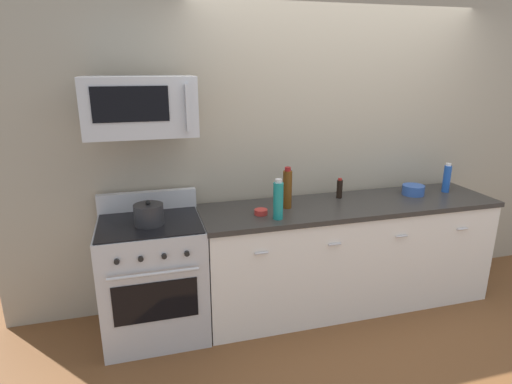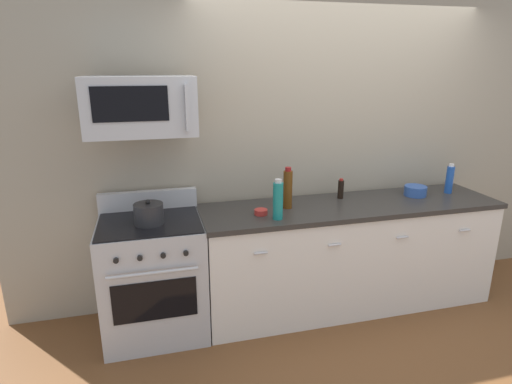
{
  "view_description": "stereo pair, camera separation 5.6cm",
  "coord_description": "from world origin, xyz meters",
  "px_view_note": "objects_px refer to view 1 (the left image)",
  "views": [
    {
      "loc": [
        -1.65,
        -2.98,
        2.02
      ],
      "look_at": [
        -0.83,
        -0.05,
        1.1
      ],
      "focal_mm": 29.56,
      "sensor_mm": 36.0,
      "label": 1
    },
    {
      "loc": [
        -1.59,
        -3.0,
        2.02
      ],
      "look_at": [
        -0.83,
        -0.05,
        1.1
      ],
      "focal_mm": 29.56,
      "sensor_mm": 36.0,
      "label": 2
    }
  ],
  "objects_px": {
    "bottle_sparkling_teal": "(278,200)",
    "bottle_wine_amber": "(287,189)",
    "range_oven": "(154,277)",
    "bottle_soda_blue": "(447,178)",
    "bowl_red_small": "(261,212)",
    "bottle_soy_sauce_dark": "(340,189)",
    "microwave": "(140,106)",
    "bowl_blue_mixing": "(413,190)",
    "stockpot": "(149,214)"
  },
  "relations": [
    {
      "from": "bowl_blue_mixing",
      "to": "bowl_red_small",
      "type": "distance_m",
      "value": 1.45
    },
    {
      "from": "microwave",
      "to": "bottle_sparkling_teal",
      "type": "xyz_separation_m",
      "value": [
        0.93,
        -0.23,
        -0.68
      ]
    },
    {
      "from": "range_oven",
      "to": "bottle_sparkling_teal",
      "type": "height_order",
      "value": "bottle_sparkling_teal"
    },
    {
      "from": "bottle_wine_amber",
      "to": "range_oven",
      "type": "bearing_deg",
      "value": -178.14
    },
    {
      "from": "bottle_wine_amber",
      "to": "bottle_soy_sauce_dark",
      "type": "xyz_separation_m",
      "value": [
        0.52,
        0.13,
        -0.08
      ]
    },
    {
      "from": "range_oven",
      "to": "bottle_soda_blue",
      "type": "relative_size",
      "value": 4.02
    },
    {
      "from": "microwave",
      "to": "bowl_blue_mixing",
      "type": "relative_size",
      "value": 3.9
    },
    {
      "from": "range_oven",
      "to": "bowl_red_small",
      "type": "distance_m",
      "value": 0.96
    },
    {
      "from": "bottle_wine_amber",
      "to": "bowl_red_small",
      "type": "distance_m",
      "value": 0.3
    },
    {
      "from": "microwave",
      "to": "bowl_red_small",
      "type": "relative_size",
      "value": 7.27
    },
    {
      "from": "microwave",
      "to": "bottle_soda_blue",
      "type": "height_order",
      "value": "microwave"
    },
    {
      "from": "bottle_wine_amber",
      "to": "stockpot",
      "type": "height_order",
      "value": "bottle_wine_amber"
    },
    {
      "from": "range_oven",
      "to": "bottle_soda_blue",
      "type": "bearing_deg",
      "value": 1.5
    },
    {
      "from": "range_oven",
      "to": "bottle_soda_blue",
      "type": "height_order",
      "value": "bottle_soda_blue"
    },
    {
      "from": "microwave",
      "to": "bowl_red_small",
      "type": "height_order",
      "value": "microwave"
    },
    {
      "from": "bottle_sparkling_teal",
      "to": "bottle_soy_sauce_dark",
      "type": "xyz_separation_m",
      "value": [
        0.67,
        0.35,
        -0.06
      ]
    },
    {
      "from": "microwave",
      "to": "bowl_blue_mixing",
      "type": "height_order",
      "value": "microwave"
    },
    {
      "from": "bottle_soda_blue",
      "to": "bowl_red_small",
      "type": "height_order",
      "value": "bottle_soda_blue"
    },
    {
      "from": "bottle_sparkling_teal",
      "to": "bowl_blue_mixing",
      "type": "xyz_separation_m",
      "value": [
        1.34,
        0.26,
        -0.1
      ]
    },
    {
      "from": "microwave",
      "to": "bottle_sparkling_teal",
      "type": "distance_m",
      "value": 1.18
    },
    {
      "from": "bottle_soy_sauce_dark",
      "to": "bowl_red_small",
      "type": "height_order",
      "value": "bottle_soy_sauce_dark"
    },
    {
      "from": "range_oven",
      "to": "bottle_soy_sauce_dark",
      "type": "height_order",
      "value": "bottle_soy_sauce_dark"
    },
    {
      "from": "microwave",
      "to": "bottle_soy_sauce_dark",
      "type": "relative_size",
      "value": 4.28
    },
    {
      "from": "range_oven",
      "to": "microwave",
      "type": "relative_size",
      "value": 1.44
    },
    {
      "from": "bottle_wine_amber",
      "to": "stockpot",
      "type": "xyz_separation_m",
      "value": [
        -1.08,
        -0.09,
        -0.08
      ]
    },
    {
      "from": "bottle_sparkling_teal",
      "to": "stockpot",
      "type": "distance_m",
      "value": 0.94
    },
    {
      "from": "bottle_wine_amber",
      "to": "bottle_soda_blue",
      "type": "distance_m",
      "value": 1.53
    },
    {
      "from": "range_oven",
      "to": "bottle_soy_sauce_dark",
      "type": "relative_size",
      "value": 6.15
    },
    {
      "from": "bottle_soda_blue",
      "to": "bowl_blue_mixing",
      "type": "xyz_separation_m",
      "value": [
        -0.33,
        0.0,
        -0.08
      ]
    },
    {
      "from": "bottle_sparkling_teal",
      "to": "bottle_wine_amber",
      "type": "distance_m",
      "value": 0.27
    },
    {
      "from": "bottle_sparkling_teal",
      "to": "range_oven",
      "type": "bearing_deg",
      "value": 168.61
    },
    {
      "from": "microwave",
      "to": "bottle_wine_amber",
      "type": "distance_m",
      "value": 1.27
    },
    {
      "from": "bottle_soda_blue",
      "to": "bottle_soy_sauce_dark",
      "type": "bearing_deg",
      "value": 174.68
    },
    {
      "from": "bottle_soda_blue",
      "to": "bowl_red_small",
      "type": "distance_m",
      "value": 1.78
    },
    {
      "from": "microwave",
      "to": "bottle_soda_blue",
      "type": "distance_m",
      "value": 2.7
    },
    {
      "from": "microwave",
      "to": "bowl_blue_mixing",
      "type": "bearing_deg",
      "value": 0.69
    },
    {
      "from": "bottle_sparkling_teal",
      "to": "bowl_red_small",
      "type": "relative_size",
      "value": 2.99
    },
    {
      "from": "bottle_sparkling_teal",
      "to": "bottle_wine_amber",
      "type": "relative_size",
      "value": 0.92
    },
    {
      "from": "bottle_soy_sauce_dark",
      "to": "bottle_soda_blue",
      "type": "bearing_deg",
      "value": -5.32
    },
    {
      "from": "bottle_wine_amber",
      "to": "bowl_red_small",
      "type": "xyz_separation_m",
      "value": [
        -0.25,
        -0.1,
        -0.14
      ]
    },
    {
      "from": "microwave",
      "to": "bowl_red_small",
      "type": "distance_m",
      "value": 1.16
    },
    {
      "from": "bottle_soda_blue",
      "to": "stockpot",
      "type": "xyz_separation_m",
      "value": [
        -2.61,
        -0.12,
        -0.05
      ]
    },
    {
      "from": "stockpot",
      "to": "bottle_soy_sauce_dark",
      "type": "bearing_deg",
      "value": 7.66
    },
    {
      "from": "bottle_soda_blue",
      "to": "bowl_red_small",
      "type": "xyz_separation_m",
      "value": [
        -1.77,
        -0.13,
        -0.1
      ]
    },
    {
      "from": "bottle_soy_sauce_dark",
      "to": "range_oven",
      "type": "bearing_deg",
      "value": -174.22
    },
    {
      "from": "range_oven",
      "to": "bowl_red_small",
      "type": "bearing_deg",
      "value": -4.24
    },
    {
      "from": "bottle_wine_amber",
      "to": "bowl_red_small",
      "type": "relative_size",
      "value": 3.27
    },
    {
      "from": "bowl_red_small",
      "to": "bottle_soda_blue",
      "type": "bearing_deg",
      "value": 4.19
    },
    {
      "from": "microwave",
      "to": "bowl_red_small",
      "type": "xyz_separation_m",
      "value": [
        0.83,
        -0.11,
        -0.81
      ]
    },
    {
      "from": "bowl_blue_mixing",
      "to": "stockpot",
      "type": "distance_m",
      "value": 2.28
    }
  ]
}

